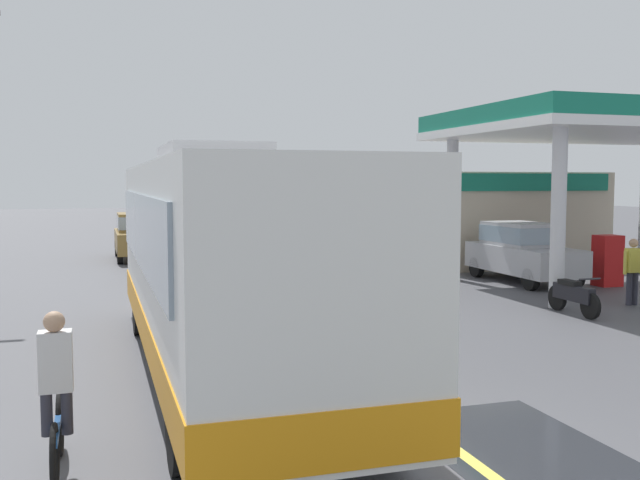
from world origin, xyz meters
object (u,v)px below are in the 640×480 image
at_px(cyclist_on_shoulder, 56,400).
at_px(car_at_pump, 522,249).
at_px(minibus_opposing_lane, 256,220).
at_px(motorcycle_parked_forecourt, 573,295).
at_px(car_trailing_behind_bus, 138,234).
at_px(coach_bus_main, 223,266).
at_px(pedestrian_by_shop, 633,268).

bearing_deg(cyclist_on_shoulder, car_at_pump, 40.66).
distance_m(minibus_opposing_lane, motorcycle_parked_forecourt, 16.00).
distance_m(cyclist_on_shoulder, car_trailing_behind_bus, 21.40).
relative_size(coach_bus_main, pedestrian_by_shop, 6.65).
height_order(coach_bus_main, minibus_opposing_lane, coach_bus_main).
bearing_deg(cyclist_on_shoulder, motorcycle_parked_forecourt, 28.80).
xyz_separation_m(car_at_pump, cyclist_on_shoulder, (-12.86, -11.05, -0.23)).
xyz_separation_m(car_at_pump, motorcycle_parked_forecourt, (-1.95, -5.05, -0.57)).
distance_m(minibus_opposing_lane, car_trailing_behind_bus, 4.84).
xyz_separation_m(coach_bus_main, pedestrian_by_shop, (10.77, 3.15, -0.79)).
relative_size(car_at_pump, minibus_opposing_lane, 0.69).
distance_m(coach_bus_main, pedestrian_by_shop, 11.25).
xyz_separation_m(cyclist_on_shoulder, pedestrian_by_shop, (13.13, 6.64, 0.15)).
bearing_deg(car_trailing_behind_bus, coach_bus_main, -88.88).
height_order(car_at_pump, cyclist_on_shoulder, car_at_pump).
height_order(cyclist_on_shoulder, car_trailing_behind_bus, car_trailing_behind_bus).
xyz_separation_m(cyclist_on_shoulder, motorcycle_parked_forecourt, (10.92, 6.00, -0.34)).
height_order(coach_bus_main, car_at_pump, coach_bus_main).
height_order(car_at_pump, minibus_opposing_lane, minibus_opposing_lane).
distance_m(coach_bus_main, minibus_opposing_lane, 18.49).
bearing_deg(pedestrian_by_shop, car_trailing_behind_bus, 127.17).
xyz_separation_m(minibus_opposing_lane, pedestrian_by_shop, (6.30, -14.79, -0.54)).
relative_size(car_at_pump, pedestrian_by_shop, 2.53).
relative_size(coach_bus_main, motorcycle_parked_forecourt, 6.13).
height_order(minibus_opposing_lane, motorcycle_parked_forecourt, minibus_opposing_lane).
relative_size(cyclist_on_shoulder, motorcycle_parked_forecourt, 1.01).
distance_m(pedestrian_by_shop, car_trailing_behind_bus, 18.40).
height_order(coach_bus_main, pedestrian_by_shop, coach_bus_main).
relative_size(car_at_pump, car_trailing_behind_bus, 1.00).
bearing_deg(coach_bus_main, car_trailing_behind_bus, 91.12).
relative_size(coach_bus_main, minibus_opposing_lane, 1.80).
bearing_deg(pedestrian_by_shop, minibus_opposing_lane, 113.08).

